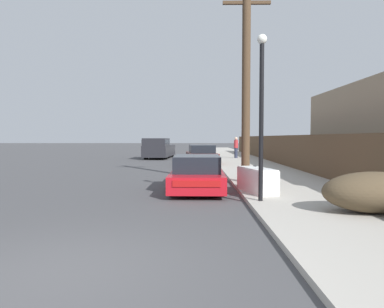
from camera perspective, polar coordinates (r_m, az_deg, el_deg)
ground_plane at (r=5.07m, az=-21.37°, el=-18.43°), size 220.00×220.00×0.00m
sidewalk_curb at (r=28.15m, az=7.82°, el=-0.87°), size 4.20×63.00×0.12m
discarded_fridge at (r=10.89m, az=10.77°, el=-4.27°), size 1.05×1.89×0.78m
parked_sports_car_red at (r=11.93m, az=0.88°, el=-3.34°), size 1.83×4.65×1.21m
car_parked_mid at (r=22.96m, az=1.60°, el=-0.24°), size 2.19×4.49×1.33m
pickup_truck at (r=30.03m, az=-5.56°, el=0.96°), size 2.43×5.90×1.77m
utility_pole at (r=13.43m, az=9.00°, el=11.97°), size 1.80×0.32×7.52m
street_lamp at (r=9.35m, az=11.50°, el=8.11°), size 0.26×0.26×4.42m
brush_pile at (r=8.81m, az=28.20°, el=-5.62°), size 2.37×1.39×0.93m
wooden_fence at (r=23.47m, az=14.10°, el=0.76°), size 0.08×40.49×1.84m
pedestrian at (r=28.77m, az=7.34°, el=1.14°), size 0.34×0.34×1.75m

